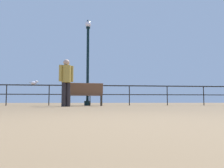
# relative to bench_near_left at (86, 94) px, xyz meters

# --- Properties ---
(ground_plane) EXTENTS (60.00, 60.00, 0.00)m
(ground_plane) POSITION_rel_bench_near_left_xyz_m (0.18, -7.71, -0.53)
(ground_plane) COLOR brown
(pier_railing) EXTENTS (22.84, 0.05, 0.98)m
(pier_railing) POSITION_rel_bench_near_left_xyz_m (0.18, 0.78, 0.19)
(pier_railing) COLOR black
(pier_railing) RESTS_ON ground_plane
(bench_near_left) EXTENTS (1.49, 0.79, 0.99)m
(bench_near_left) POSITION_rel_bench_near_left_xyz_m (0.00, 0.00, 0.00)
(bench_near_left) COLOR brown
(bench_near_left) RESTS_ON ground_plane
(lamppost_center) EXTENTS (0.31, 0.31, 4.28)m
(lamppost_center) POSITION_rel_bench_near_left_xyz_m (0.06, 1.02, 1.67)
(lamppost_center) COLOR black
(lamppost_center) RESTS_ON ground_plane
(person_by_bench) EXTENTS (0.52, 0.34, 1.79)m
(person_by_bench) POSITION_rel_bench_near_left_xyz_m (-0.73, -1.27, 0.49)
(person_by_bench) COLOR black
(person_by_bench) RESTS_ON ground_plane
(seagull_on_rail) EXTENTS (0.40, 0.25, 0.20)m
(seagull_on_rail) POSITION_rel_bench_near_left_xyz_m (-2.41, 0.79, 0.53)
(seagull_on_rail) COLOR white
(seagull_on_rail) RESTS_ON pier_railing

